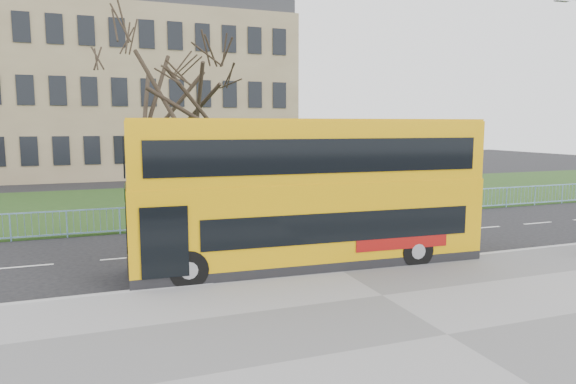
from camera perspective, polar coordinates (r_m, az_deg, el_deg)
name	(u,v)px	position (r m, az deg, el deg)	size (l,w,h in m)	color
ground	(318,260)	(17.16, 3.37, -7.58)	(120.00, 120.00, 0.00)	black
pavement	(447,337)	(11.60, 17.26, -15.14)	(80.00, 10.50, 0.12)	slate
kerb	(339,271)	(15.79, 5.64, -8.69)	(80.00, 0.20, 0.14)	#9B9B9E
grass_verge	(222,200)	(30.55, -7.37, -0.90)	(80.00, 15.40, 0.08)	#1E3B15
guard_railing	(260,212)	(23.11, -3.15, -2.26)	(40.00, 0.12, 1.10)	#75A5D1
bare_tree	(179,108)	(25.46, -12.06, 9.12)	(7.25, 7.25, 10.36)	black
civic_building	(116,97)	(50.28, -18.52, 10.00)	(30.00, 15.00, 14.00)	#837253
yellow_bus	(309,190)	(16.01, 2.34, 0.28)	(11.02, 3.11, 4.57)	#D99E09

